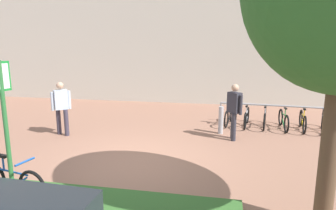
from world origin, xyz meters
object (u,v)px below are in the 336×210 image
at_px(bike_rack_cluster, 274,118).
at_px(person_shirt_white, 61,105).
at_px(bollard_steel, 221,120).
at_px(parking_sign_post, 4,113).
at_px(bike_at_sign, 12,182).
at_px(person_suited_dark, 234,108).

bearing_deg(bike_rack_cluster, person_shirt_white, -162.62).
height_order(bollard_steel, person_shirt_white, person_shirt_white).
xyz_separation_m(parking_sign_post, bike_at_sign, (-0.06, 0.08, -1.36)).
height_order(bike_at_sign, bike_rack_cluster, bike_at_sign).
relative_size(bike_rack_cluster, person_shirt_white, 2.18).
bearing_deg(parking_sign_post, person_shirt_white, 107.78).
distance_m(bike_at_sign, person_shirt_white, 4.16).
bearing_deg(bollard_steel, bike_rack_cluster, 29.58).
bearing_deg(bike_rack_cluster, person_suited_dark, -131.83).
bearing_deg(person_shirt_white, bike_at_sign, -72.74).
bearing_deg(person_shirt_white, bike_rack_cluster, 17.38).
relative_size(parking_sign_post, person_shirt_white, 1.53).
relative_size(parking_sign_post, bike_at_sign, 1.59).
bearing_deg(bollard_steel, bike_at_sign, -126.92).
distance_m(parking_sign_post, bike_rack_cluster, 8.37).
bearing_deg(person_suited_dark, bike_at_sign, -133.00).
distance_m(parking_sign_post, bollard_steel, 6.44).
bearing_deg(person_shirt_white, person_suited_dark, 5.77).
xyz_separation_m(bollard_steel, person_suited_dark, (0.39, -0.56, 0.53)).
bearing_deg(person_suited_dark, person_shirt_white, -174.23).
distance_m(bike_rack_cluster, person_shirt_white, 7.16).
relative_size(bike_at_sign, person_shirt_white, 0.96).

